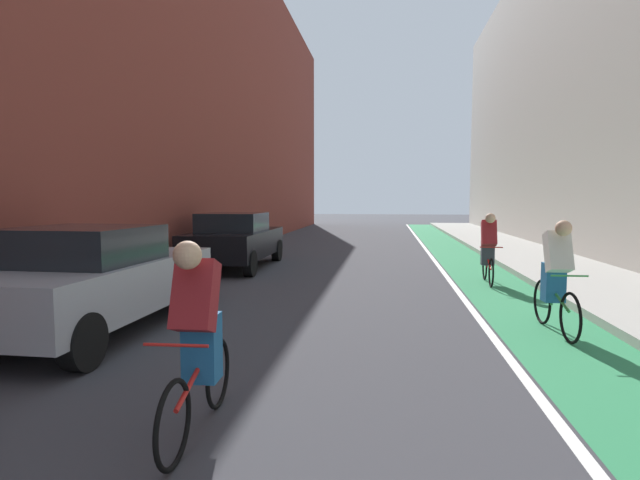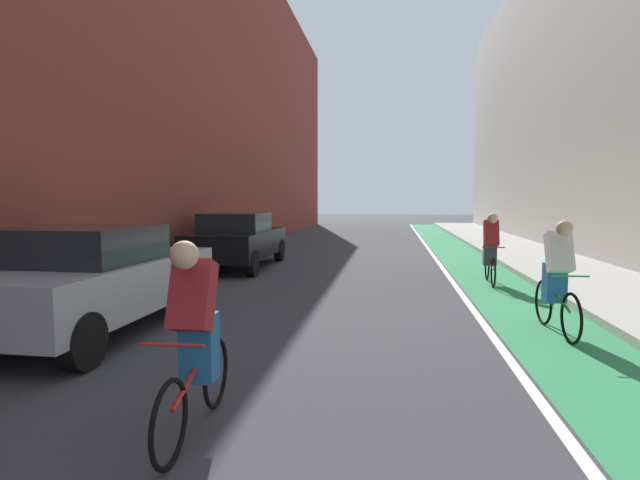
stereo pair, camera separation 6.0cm
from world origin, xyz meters
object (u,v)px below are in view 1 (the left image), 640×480
object	(u,v)px
cyclist_trailing	(556,274)
cyclist_far	(488,246)
parked_sedan_black	(235,240)
cyclist_mid	(198,337)
parked_sedan_silver	(91,278)

from	to	relation	value
cyclist_trailing	cyclist_far	bearing A→B (deg)	91.56
parked_sedan_black	cyclist_mid	distance (m)	9.96
parked_sedan_black	cyclist_trailing	bearing A→B (deg)	-42.16
parked_sedan_silver	parked_sedan_black	bearing A→B (deg)	89.99
parked_sedan_silver	parked_sedan_black	distance (m)	6.82
parked_sedan_silver	cyclist_far	world-z (taller)	cyclist_far
parked_sedan_silver	cyclist_far	bearing A→B (deg)	38.13
parked_sedan_silver	cyclist_mid	distance (m)	3.86
cyclist_mid	cyclist_far	xyz separation A→B (m)	(3.79, 7.85, 0.04)
cyclist_mid	cyclist_far	size ratio (longest dim) A/B	1.00
parked_sedan_black	cyclist_mid	xyz separation A→B (m)	(2.68, -9.59, 0.02)
parked_sedan_silver	cyclist_trailing	world-z (taller)	cyclist_trailing
parked_sedan_silver	cyclist_far	distance (m)	8.22
cyclist_trailing	cyclist_far	world-z (taller)	cyclist_trailing
parked_sedan_silver	parked_sedan_black	world-z (taller)	same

